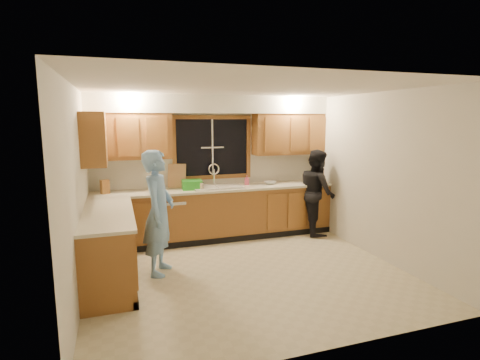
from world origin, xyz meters
name	(u,v)px	position (x,y,z in m)	size (l,w,h in m)	color
floor	(247,272)	(0.00, 0.00, 0.00)	(4.20, 4.20, 0.00)	beige
ceiling	(248,88)	(0.00, 0.00, 2.50)	(4.20, 4.20, 0.00)	white
wall_back	(212,167)	(0.00, 1.90, 1.25)	(4.20, 4.20, 0.00)	silver
wall_left	(77,193)	(-2.10, 0.00, 1.25)	(3.80, 3.80, 0.00)	silver
wall_right	(379,176)	(2.10, 0.00, 1.25)	(3.80, 3.80, 0.00)	silver
base_cabinets_back	(217,214)	(0.00, 1.60, 0.44)	(4.20, 0.60, 0.88)	#935D2A
base_cabinets_left	(109,248)	(-1.80, 0.35, 0.44)	(0.60, 1.90, 0.88)	#935D2A
countertop_back	(217,189)	(0.00, 1.58, 0.90)	(4.20, 0.63, 0.04)	beige
countertop_left	(108,213)	(-1.79, 0.35, 0.90)	(0.63, 1.90, 0.04)	beige
upper_cabinets_left	(129,136)	(-1.43, 1.73, 1.83)	(1.35, 0.33, 0.75)	#935D2A
upper_cabinets_right	(289,134)	(1.43, 1.73, 1.83)	(1.35, 0.33, 0.75)	#935D2A
upper_cabinets_return	(94,139)	(-1.94, 1.12, 1.83)	(0.33, 0.90, 0.75)	#935D2A
soffit	(214,104)	(0.00, 1.72, 2.35)	(4.20, 0.35, 0.30)	white
window_frame	(212,147)	(0.00, 1.89, 1.60)	(1.44, 0.03, 1.14)	black
sink	(217,191)	(0.00, 1.60, 0.86)	(0.86, 0.52, 0.57)	silver
dishwasher	(169,220)	(-0.85, 1.59, 0.41)	(0.60, 0.56, 0.82)	white
stove	(108,263)	(-1.80, -0.22, 0.45)	(0.58, 0.75, 0.90)	white
man	(159,213)	(-1.14, 0.39, 0.85)	(0.62, 0.41, 1.70)	#7AADE7
woman	(317,192)	(1.82, 1.31, 0.78)	(0.76, 0.59, 1.56)	black
knife_block	(105,187)	(-1.84, 1.63, 1.03)	(0.12, 0.10, 0.22)	#99602A
cutting_board	(177,176)	(-0.66, 1.82, 1.13)	(0.31, 0.02, 0.42)	tan
dish_crate	(192,185)	(-0.44, 1.59, 1.00)	(0.33, 0.31, 0.15)	green
soap_bottle	(247,180)	(0.59, 1.71, 1.01)	(0.08, 0.08, 0.18)	#F55D85
bowl	(270,183)	(1.02, 1.63, 0.95)	(0.22, 0.22, 0.05)	silver
can_left	(202,186)	(-0.31, 1.44, 0.98)	(0.07, 0.07, 0.13)	beige
can_right	(202,186)	(-0.28, 1.51, 0.97)	(0.06, 0.06, 0.11)	beige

